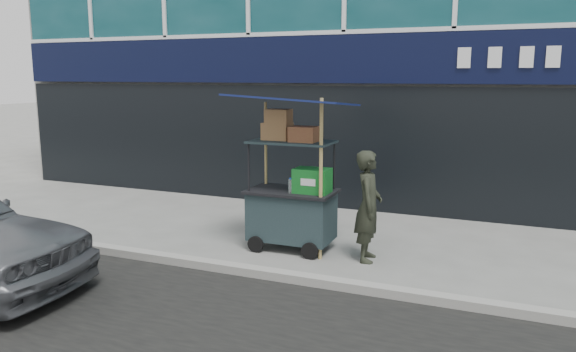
% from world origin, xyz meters
% --- Properties ---
extents(ground, '(80.00, 80.00, 0.00)m').
position_xyz_m(ground, '(0.00, 0.00, 0.00)').
color(ground, slate).
rests_on(ground, ground).
extents(curb, '(80.00, 0.18, 0.12)m').
position_xyz_m(curb, '(0.00, -0.20, 0.06)').
color(curb, gray).
rests_on(curb, ground).
extents(vendor_cart, '(1.75, 1.25, 2.35)m').
position_xyz_m(vendor_cart, '(0.12, 1.09, 0.82)').
color(vendor_cart, black).
rests_on(vendor_cart, ground).
extents(vendor_man, '(0.47, 0.63, 1.58)m').
position_xyz_m(vendor_man, '(1.30, 1.02, 0.79)').
color(vendor_man, '#24281D').
rests_on(vendor_man, ground).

